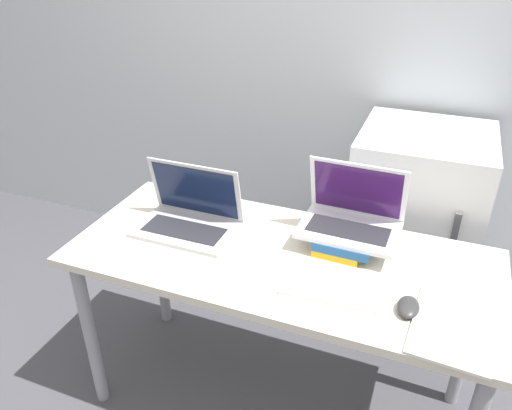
{
  "coord_description": "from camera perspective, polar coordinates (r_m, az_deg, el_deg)",
  "views": [
    {
      "loc": [
        0.45,
        -1.05,
        1.74
      ],
      "look_at": [
        -0.09,
        0.32,
        0.92
      ],
      "focal_mm": 35.0,
      "sensor_mm": 36.0,
      "label": 1
    }
  ],
  "objects": [
    {
      "name": "wireless_keyboard",
      "position": [
        1.6,
        8.41,
        -9.72
      ],
      "size": [
        0.31,
        0.13,
        0.01
      ],
      "color": "silver",
      "rests_on": "desk"
    },
    {
      "name": "laptop_on_books",
      "position": [
        1.8,
        10.88,
        -1.27
      ],
      "size": [
        0.35,
        0.25,
        0.24
      ],
      "color": "silver",
      "rests_on": "book_stack"
    },
    {
      "name": "mouse",
      "position": [
        1.58,
        17.0,
        -11.07
      ],
      "size": [
        0.07,
        0.1,
        0.03
      ],
      "color": "#2D2D2D",
      "rests_on": "desk"
    },
    {
      "name": "mini_fridge",
      "position": [
        2.42,
        17.32,
        -3.19
      ],
      "size": [
        0.55,
        0.56,
        0.99
      ],
      "color": "white",
      "rests_on": "ground_plane"
    },
    {
      "name": "desk",
      "position": [
        1.81,
        2.8,
        -7.95
      ],
      "size": [
        1.49,
        0.64,
        0.74
      ],
      "color": "beige",
      "rests_on": "ground_plane"
    },
    {
      "name": "notepad",
      "position": [
        1.57,
        21.57,
        -12.92
      ],
      "size": [
        0.24,
        0.33,
        0.01
      ],
      "color": "white",
      "rests_on": "desk"
    },
    {
      "name": "laptop_left",
      "position": [
        1.9,
        -7.65,
        -1.3
      ],
      "size": [
        0.37,
        0.24,
        0.25
      ],
      "color": "#B2B2B7",
      "rests_on": "desk"
    },
    {
      "name": "book_stack",
      "position": [
        1.82,
        10.23,
        -3.72
      ],
      "size": [
        0.2,
        0.25,
        0.06
      ],
      "color": "gold",
      "rests_on": "desk"
    },
    {
      "name": "wall_back",
      "position": [
        2.49,
        11.58,
        19.61
      ],
      "size": [
        8.0,
        0.05,
        2.7
      ],
      "color": "silver",
      "rests_on": "ground_plane"
    }
  ]
}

